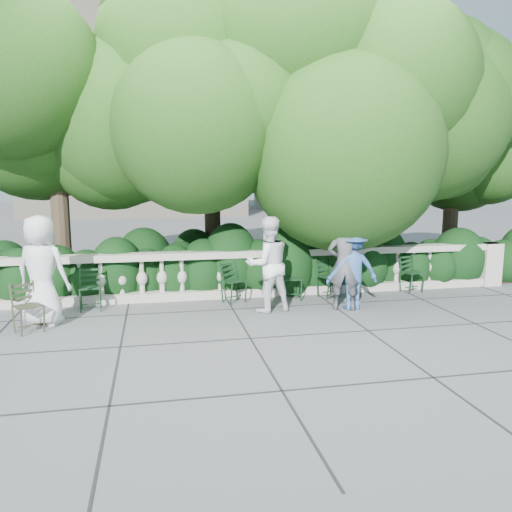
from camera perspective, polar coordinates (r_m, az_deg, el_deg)
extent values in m
plane|color=#525559|center=(9.05, 1.28, -7.25)|extent=(90.00, 90.00, 0.00)
cube|color=#9E998E|center=(10.73, -0.86, -4.14)|extent=(12.00, 0.32, 0.18)
cube|color=#9E998E|center=(10.57, -0.87, 0.30)|extent=(12.00, 0.36, 0.14)
cube|color=#9E998E|center=(13.01, 25.03, -0.82)|extent=(0.44, 0.44, 1.00)
cylinder|color=#3F3023|center=(12.10, -21.36, 3.03)|extent=(0.40, 0.40, 2.80)
ellipsoid|color=#14340E|center=(11.67, -22.39, 14.00)|extent=(5.28, 5.28, 3.96)
cylinder|color=#3F3023|center=(12.58, -5.00, 5.20)|extent=(0.40, 0.40, 3.40)
ellipsoid|color=#14340E|center=(12.18, -4.89, 18.01)|extent=(6.24, 6.24, 4.68)
cylinder|color=#3F3023|center=(12.80, 11.19, 4.23)|extent=(0.40, 0.40, 3.00)
ellipsoid|color=#14340E|center=(12.41, 12.39, 15.24)|extent=(5.52, 5.52, 4.14)
cylinder|color=#3F3023|center=(14.66, 21.30, 3.60)|extent=(0.40, 0.40, 2.60)
ellipsoid|color=#14340E|center=(14.30, 22.68, 11.83)|extent=(4.80, 4.80, 3.60)
cube|color=#A09684|center=(44.86, 7.93, 26.47)|extent=(10.00, 8.00, 32.00)
imported|color=silver|center=(9.29, -23.30, -1.54)|extent=(1.09, 0.91, 1.91)
imported|color=#424347|center=(9.65, 10.08, -0.93)|extent=(0.74, 0.59, 1.78)
imported|color=white|center=(9.41, 1.38, -0.96)|extent=(0.98, 0.82, 1.81)
imported|color=#2D4F87|center=(9.76, 10.98, -1.49)|extent=(1.04, 0.63, 1.56)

